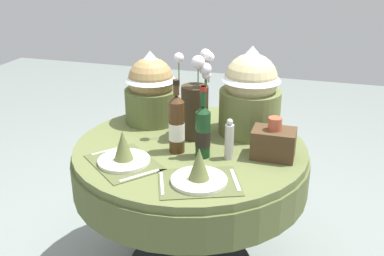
{
  "coord_description": "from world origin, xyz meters",
  "views": [
    {
      "loc": [
        0.6,
        -1.98,
        1.7
      ],
      "look_at": [
        0.0,
        0.03,
        0.84
      ],
      "focal_mm": 42.38,
      "sensor_mm": 36.0,
      "label": 1
    }
  ],
  "objects_px": {
    "place_setting_left": "(124,154)",
    "wine_bottle_left": "(177,124)",
    "flower_vase": "(196,103)",
    "gift_tub_back_right": "(251,88)",
    "gift_tub_back_left": "(151,85)",
    "dining_table": "(190,171)",
    "woven_basket_side_right": "(274,142)",
    "place_setting_right": "(199,173)",
    "wine_bottle_centre": "(203,131)",
    "pepper_mill": "(229,140)"
  },
  "relations": [
    {
      "from": "gift_tub_back_left",
      "to": "woven_basket_side_right",
      "type": "xyz_separation_m",
      "value": [
        0.71,
        -0.27,
        -0.13
      ]
    },
    {
      "from": "place_setting_right",
      "to": "wine_bottle_left",
      "type": "height_order",
      "value": "wine_bottle_left"
    },
    {
      "from": "place_setting_left",
      "to": "flower_vase",
      "type": "bearing_deg",
      "value": 59.12
    },
    {
      "from": "dining_table",
      "to": "wine_bottle_centre",
      "type": "bearing_deg",
      "value": -49.26
    },
    {
      "from": "wine_bottle_left",
      "to": "pepper_mill",
      "type": "height_order",
      "value": "wine_bottle_left"
    },
    {
      "from": "gift_tub_back_left",
      "to": "woven_basket_side_right",
      "type": "distance_m",
      "value": 0.78
    },
    {
      "from": "place_setting_right",
      "to": "wine_bottle_centre",
      "type": "distance_m",
      "value": 0.27
    },
    {
      "from": "dining_table",
      "to": "wine_bottle_centre",
      "type": "height_order",
      "value": "wine_bottle_centre"
    },
    {
      "from": "wine_bottle_left",
      "to": "gift_tub_back_left",
      "type": "bearing_deg",
      "value": 127.31
    },
    {
      "from": "place_setting_left",
      "to": "gift_tub_back_right",
      "type": "relative_size",
      "value": 0.92
    },
    {
      "from": "gift_tub_back_right",
      "to": "woven_basket_side_right",
      "type": "relative_size",
      "value": 2.33
    },
    {
      "from": "place_setting_left",
      "to": "woven_basket_side_right",
      "type": "height_order",
      "value": "woven_basket_side_right"
    },
    {
      "from": "place_setting_left",
      "to": "wine_bottle_centre",
      "type": "height_order",
      "value": "wine_bottle_centre"
    },
    {
      "from": "gift_tub_back_right",
      "to": "pepper_mill",
      "type": "bearing_deg",
      "value": -95.63
    },
    {
      "from": "place_setting_right",
      "to": "flower_vase",
      "type": "height_order",
      "value": "flower_vase"
    },
    {
      "from": "pepper_mill",
      "to": "woven_basket_side_right",
      "type": "height_order",
      "value": "same"
    },
    {
      "from": "dining_table",
      "to": "wine_bottle_left",
      "type": "bearing_deg",
      "value": -113.57
    },
    {
      "from": "wine_bottle_left",
      "to": "gift_tub_back_right",
      "type": "distance_m",
      "value": 0.46
    },
    {
      "from": "flower_vase",
      "to": "pepper_mill",
      "type": "relative_size",
      "value": 2.24
    },
    {
      "from": "dining_table",
      "to": "wine_bottle_left",
      "type": "height_order",
      "value": "wine_bottle_left"
    },
    {
      "from": "flower_vase",
      "to": "woven_basket_side_right",
      "type": "relative_size",
      "value": 2.23
    },
    {
      "from": "place_setting_right",
      "to": "gift_tub_back_right",
      "type": "distance_m",
      "value": 0.64
    },
    {
      "from": "place_setting_left",
      "to": "wine_bottle_left",
      "type": "height_order",
      "value": "wine_bottle_left"
    },
    {
      "from": "place_setting_right",
      "to": "flower_vase",
      "type": "xyz_separation_m",
      "value": [
        -0.15,
        0.46,
        0.14
      ]
    },
    {
      "from": "place_setting_right",
      "to": "gift_tub_back_left",
      "type": "height_order",
      "value": "gift_tub_back_left"
    },
    {
      "from": "flower_vase",
      "to": "wine_bottle_left",
      "type": "height_order",
      "value": "flower_vase"
    },
    {
      "from": "wine_bottle_centre",
      "to": "gift_tub_back_right",
      "type": "xyz_separation_m",
      "value": [
        0.16,
        0.36,
        0.12
      ]
    },
    {
      "from": "dining_table",
      "to": "gift_tub_back_right",
      "type": "bearing_deg",
      "value": 44.78
    },
    {
      "from": "gift_tub_back_right",
      "to": "dining_table",
      "type": "bearing_deg",
      "value": -135.22
    },
    {
      "from": "dining_table",
      "to": "place_setting_left",
      "type": "xyz_separation_m",
      "value": [
        -0.23,
        -0.28,
        0.19
      ]
    },
    {
      "from": "place_setting_right",
      "to": "flower_vase",
      "type": "relative_size",
      "value": 0.93
    },
    {
      "from": "place_setting_left",
      "to": "wine_bottle_centre",
      "type": "bearing_deg",
      "value": 27.56
    },
    {
      "from": "place_setting_right",
      "to": "gift_tub_back_left",
      "type": "bearing_deg",
      "value": 126.3
    },
    {
      "from": "pepper_mill",
      "to": "woven_basket_side_right",
      "type": "xyz_separation_m",
      "value": [
        0.2,
        0.08,
        -0.02
      ]
    },
    {
      "from": "pepper_mill",
      "to": "gift_tub_back_left",
      "type": "xyz_separation_m",
      "value": [
        -0.52,
        0.35,
        0.12
      ]
    },
    {
      "from": "wine_bottle_left",
      "to": "place_setting_left",
      "type": "bearing_deg",
      "value": -135.89
    },
    {
      "from": "flower_vase",
      "to": "gift_tub_back_left",
      "type": "height_order",
      "value": "flower_vase"
    },
    {
      "from": "dining_table",
      "to": "woven_basket_side_right",
      "type": "bearing_deg",
      "value": -2.68
    },
    {
      "from": "wine_bottle_left",
      "to": "wine_bottle_centre",
      "type": "distance_m",
      "value": 0.14
    },
    {
      "from": "wine_bottle_centre",
      "to": "gift_tub_back_left",
      "type": "xyz_separation_m",
      "value": [
        -0.4,
        0.36,
        0.08
      ]
    },
    {
      "from": "place_setting_left",
      "to": "flower_vase",
      "type": "xyz_separation_m",
      "value": [
        0.23,
        0.39,
        0.14
      ]
    },
    {
      "from": "wine_bottle_left",
      "to": "place_setting_right",
      "type": "bearing_deg",
      "value": -55.04
    },
    {
      "from": "place_setting_left",
      "to": "wine_bottle_left",
      "type": "bearing_deg",
      "value": 44.11
    },
    {
      "from": "flower_vase",
      "to": "wine_bottle_left",
      "type": "xyz_separation_m",
      "value": [
        -0.04,
        -0.2,
        -0.04
      ]
    },
    {
      "from": "gift_tub_back_left",
      "to": "wine_bottle_left",
      "type": "bearing_deg",
      "value": -52.69
    },
    {
      "from": "place_setting_right",
      "to": "gift_tub_back_right",
      "type": "xyz_separation_m",
      "value": [
        0.1,
        0.6,
        0.2
      ]
    },
    {
      "from": "flower_vase",
      "to": "gift_tub_back_right",
      "type": "xyz_separation_m",
      "value": [
        0.25,
        0.14,
        0.06
      ]
    },
    {
      "from": "place_setting_left",
      "to": "pepper_mill",
      "type": "height_order",
      "value": "pepper_mill"
    },
    {
      "from": "dining_table",
      "to": "flower_vase",
      "type": "distance_m",
      "value": 0.35
    },
    {
      "from": "place_setting_left",
      "to": "wine_bottle_centre",
      "type": "relative_size",
      "value": 1.23
    }
  ]
}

